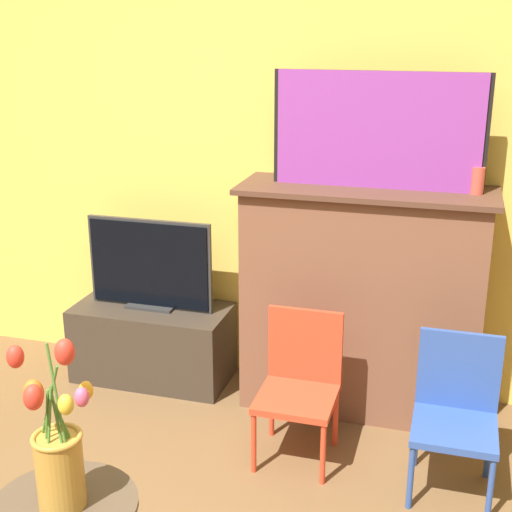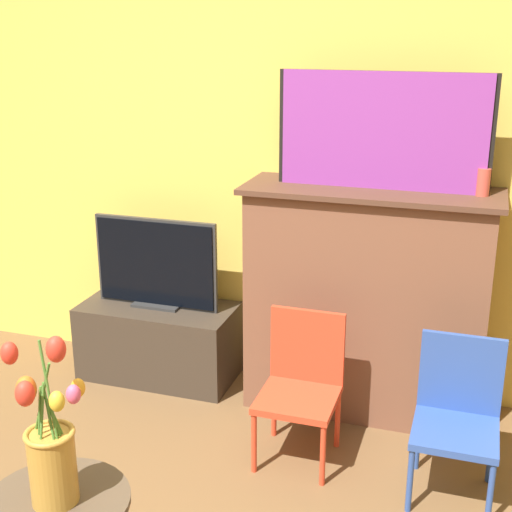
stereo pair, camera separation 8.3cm
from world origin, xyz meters
name	(u,v)px [view 1 (the left image)]	position (x,y,z in m)	size (l,w,h in m)	color
wall_back	(269,127)	(0.00, 2.13, 1.35)	(8.00, 0.06, 2.70)	#EAC651
fireplace_mantel	(362,298)	(0.53, 1.90, 0.58)	(1.19, 0.44, 1.12)	brown
painting	(378,131)	(0.57, 1.90, 1.39)	(0.96, 0.03, 0.52)	black
mantel_candle	(478,180)	(1.02, 1.90, 1.19)	(0.06, 0.06, 0.12)	#CC4C3D
tv_stand	(153,342)	(-0.58, 1.88, 0.20)	(0.83, 0.40, 0.41)	#382D23
tv_monitor	(150,266)	(-0.58, 1.88, 0.64)	(0.68, 0.12, 0.48)	#2D2D2D
chair_red	(300,379)	(0.34, 1.40, 0.36)	(0.33, 0.33, 0.65)	red
chair_blue	(456,408)	(1.00, 1.35, 0.36)	(0.33, 0.33, 0.65)	#2D4C99
vase_tulips	(57,452)	(-0.10, 0.20, 0.68)	(0.26, 0.17, 0.56)	#B78433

